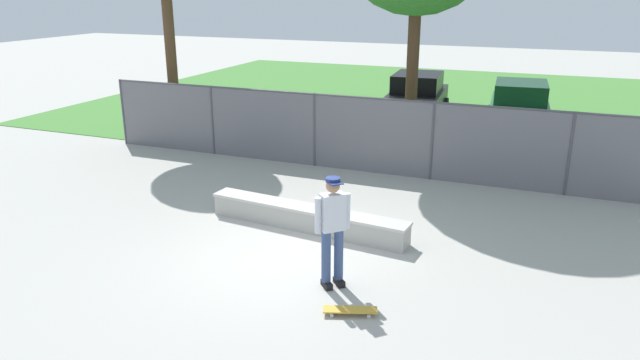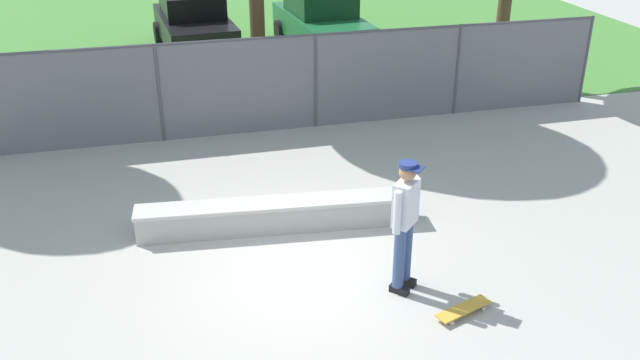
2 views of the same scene
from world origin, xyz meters
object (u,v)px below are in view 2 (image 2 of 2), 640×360
object	(u,v)px
car_black	(194,22)
concrete_ledge	(277,215)
skateboarder	(405,220)
skateboard	(463,309)
car_green	(321,20)

from	to	relation	value
car_black	concrete_ledge	bearing A→B (deg)	-88.53
skateboarder	car_black	xyz separation A→B (m)	(-1.57, 12.62, -0.19)
skateboarder	car_black	world-z (taller)	skateboarder
skateboarder	concrete_ledge	bearing A→B (deg)	123.13
skateboarder	car_black	distance (m)	12.72
skateboarder	skateboard	size ratio (longest dim) A/B	2.24
car_black	car_green	distance (m)	3.62
skateboard	car_black	bearing A→B (deg)	99.05
car_black	car_green	xyz separation A→B (m)	(3.56, -0.68, 0.00)
skateboard	car_green	world-z (taller)	car_green
concrete_ledge	car_black	size ratio (longest dim) A/B	0.99
car_green	concrete_ledge	bearing A→B (deg)	-108.25
concrete_ledge	car_black	bearing A→B (deg)	91.47
skateboard	concrete_ledge	bearing A→B (deg)	124.35
skateboard	car_green	distance (m)	12.78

